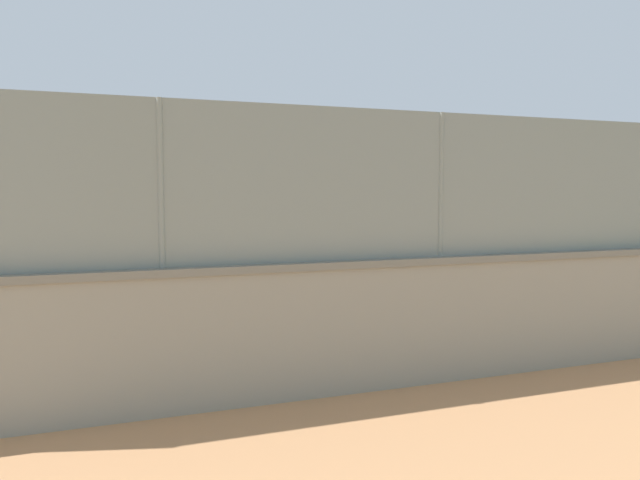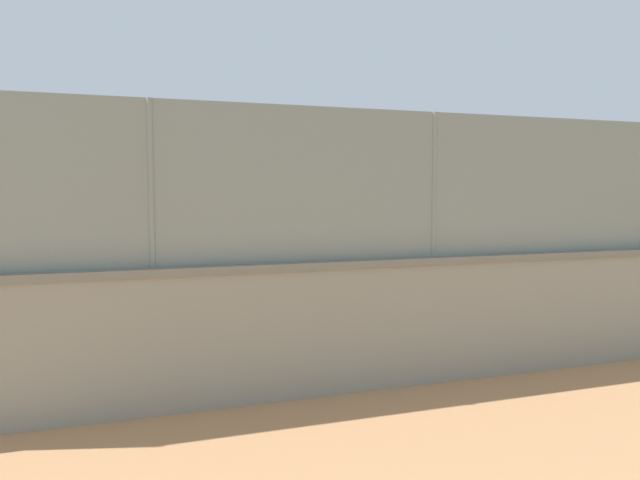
% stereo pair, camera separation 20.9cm
% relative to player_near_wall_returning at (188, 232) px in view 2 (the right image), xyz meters
% --- Properties ---
extents(ground_plane, '(260.00, 260.00, 0.00)m').
position_rel_player_near_wall_returning_xyz_m(ground_plane, '(-4.18, -0.13, -0.99)').
color(ground_plane, tan).
extents(player_near_wall_returning, '(1.09, 0.71, 1.67)m').
position_rel_player_near_wall_returning_xyz_m(player_near_wall_returning, '(0.00, 0.00, 0.00)').
color(player_near_wall_returning, '#B2B2B2').
rests_on(player_near_wall_returning, ground_plane).
extents(player_foreground_swinging, '(0.71, 1.21, 1.49)m').
position_rel_player_near_wall_returning_xyz_m(player_foreground_swinging, '(0.73, 5.47, -0.12)').
color(player_foreground_swinging, navy).
rests_on(player_foreground_swinging, ground_plane).
extents(player_at_service_line, '(1.23, 0.70, 1.51)m').
position_rel_player_near_wall_returning_xyz_m(player_at_service_line, '(0.25, 9.29, -0.10)').
color(player_at_service_line, '#591919').
rests_on(player_at_service_line, ground_plane).
extents(sports_ball, '(0.09, 0.09, 0.09)m').
position_rel_player_near_wall_returning_xyz_m(sports_ball, '(-0.56, 1.95, -0.94)').
color(sports_ball, yellow).
rests_on(sports_ball, ground_plane).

